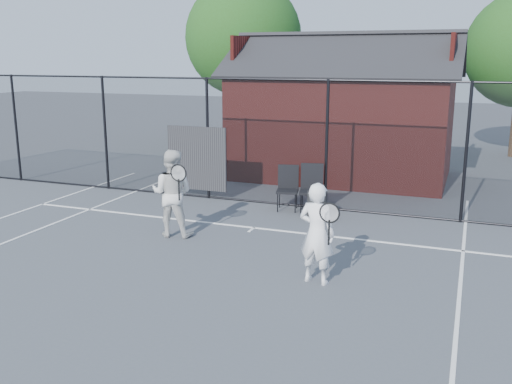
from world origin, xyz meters
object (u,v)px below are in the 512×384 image
(player_back, at_px, (172,193))
(chair_left, at_px, (287,189))
(player_front, at_px, (317,233))
(chair_right, at_px, (311,190))
(waste_bin, at_px, (317,205))
(clubhouse, at_px, (343,122))

(player_back, distance_m, chair_left, 3.07)
(player_front, height_order, chair_right, player_front)
(chair_right, bearing_deg, player_front, -85.28)
(chair_left, xyz_separation_m, waste_bin, (0.84, -0.50, -0.19))
(player_back, xyz_separation_m, chair_right, (2.10, 2.64, -0.33))
(player_front, distance_m, waste_bin, 3.64)
(waste_bin, bearing_deg, player_back, -138.06)
(clubhouse, bearing_deg, waste_bin, -83.64)
(player_back, relative_size, chair_left, 1.71)
(player_back, distance_m, waste_bin, 3.24)
(player_front, xyz_separation_m, player_back, (-3.29, 1.35, 0.06))
(clubhouse, relative_size, chair_right, 6.03)
(clubhouse, relative_size, player_back, 3.76)
(clubhouse, bearing_deg, player_back, -104.59)
(chair_left, relative_size, chair_right, 0.94)
(player_back, relative_size, chair_right, 1.60)
(chair_right, bearing_deg, chair_left, 168.09)
(player_front, bearing_deg, chair_right, 106.64)
(player_back, bearing_deg, waste_bin, 41.94)
(waste_bin, bearing_deg, chair_right, 118.61)
(clubhouse, relative_size, chair_left, 6.43)
(player_back, height_order, chair_right, player_back)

